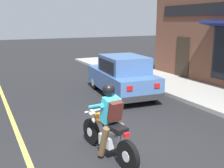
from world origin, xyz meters
TOP-DOWN VIEW (x-y plane):
  - ground_plane at (0.00, 0.00)m, footprint 80.00×80.00m
  - sidewalk_curb at (5.19, 3.00)m, footprint 2.60×22.00m
  - lane_stripe at (-1.80, 3.00)m, footprint 0.12×19.80m
  - motorcycle_with_rider at (-0.21, 0.18)m, footprint 0.63×2.02m
  - car_hatchback at (2.42, 4.28)m, footprint 2.02×3.93m

SIDE VIEW (x-z plane):
  - ground_plane at x=0.00m, z-range 0.00..0.00m
  - lane_stripe at x=-1.80m, z-range 0.00..0.01m
  - sidewalk_curb at x=5.19m, z-range 0.00..0.14m
  - motorcycle_with_rider at x=-0.21m, z-range -0.13..1.49m
  - car_hatchback at x=2.42m, z-range -0.02..1.55m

